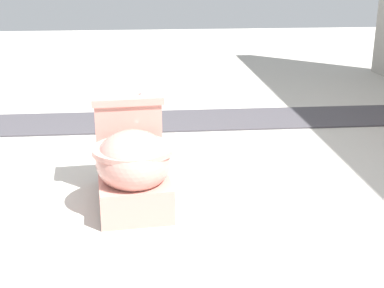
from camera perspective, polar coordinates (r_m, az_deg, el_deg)
ground_plane at (r=2.92m, az=-5.85°, el=-4.63°), size 14.00×14.00×0.00m
gravel_strip at (r=4.10m, az=1.21°, el=2.59°), size 0.56×8.00×0.01m
toilet at (r=2.67m, az=-6.41°, el=-1.83°), size 0.66×0.43×0.52m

